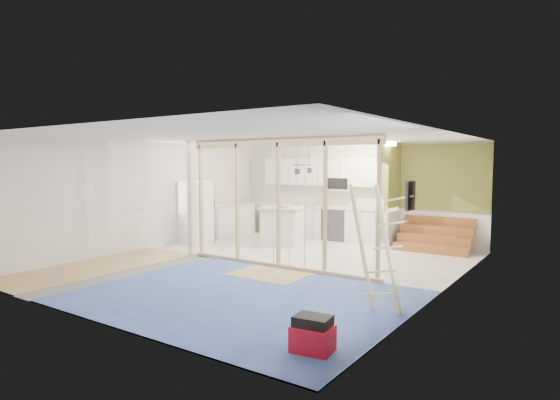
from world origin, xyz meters
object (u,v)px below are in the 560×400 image
Objects in this scene: fridge at (196,213)px; ladder at (378,248)px; island at (282,226)px; toolbox at (313,335)px.

ladder is (6.11, -2.61, 0.10)m from fridge.
island is (1.99, 1.08, -0.32)m from fridge.
ladder reaches higher than fridge.
ladder is at bearing -15.70° from fridge.
ladder is at bearing -58.44° from island.
island is 5.54m from ladder.
toolbox is at bearing -69.62° from island.
island is 2.62× the size of toolbox.
toolbox is (4.10, -5.45, -0.29)m from island.
toolbox is (6.10, -4.37, -0.61)m from fridge.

